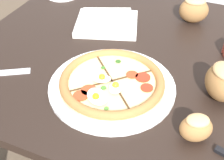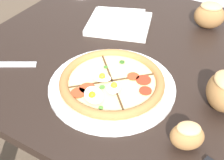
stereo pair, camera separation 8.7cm
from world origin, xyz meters
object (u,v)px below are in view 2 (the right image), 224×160
at_px(pizza, 112,83).
at_px(bread_piece_mid, 187,135).
at_px(bread_piece_near, 210,15).
at_px(bread_piece_far, 224,91).
at_px(dining_table, 148,83).
at_px(napkin_folded, 119,22).

bearing_deg(pizza, bread_piece_mid, -19.20).
relative_size(bread_piece_near, bread_piece_far, 0.92).
bearing_deg(dining_table, bread_piece_near, 70.89).
bearing_deg(bread_piece_near, bread_piece_mid, -77.47).
xyz_separation_m(dining_table, napkin_folded, (-0.19, 0.12, 0.12)).
distance_m(dining_table, bread_piece_far, 0.32).
relative_size(napkin_folded, bread_piece_mid, 2.76).
bearing_deg(pizza, napkin_folded, 116.37).
bearing_deg(dining_table, pizza, -99.11).
distance_m(napkin_folded, bread_piece_mid, 0.57).
bearing_deg(bread_piece_far, bread_piece_near, 112.04).
xyz_separation_m(pizza, bread_piece_near, (0.13, 0.47, 0.03)).
bearing_deg(dining_table, napkin_folded, 146.86).
relative_size(dining_table, bread_piece_mid, 11.76).
height_order(bread_piece_mid, bread_piece_far, bread_piece_far).
xyz_separation_m(napkin_folded, bread_piece_near, (0.28, 0.16, 0.03)).
relative_size(bread_piece_mid, bread_piece_far, 0.70).
relative_size(dining_table, napkin_folded, 4.26).
height_order(napkin_folded, bread_piece_near, bread_piece_near).
relative_size(dining_table, pizza, 3.20).
bearing_deg(bread_piece_mid, napkin_folded, 135.49).
height_order(dining_table, bread_piece_far, bread_piece_far).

